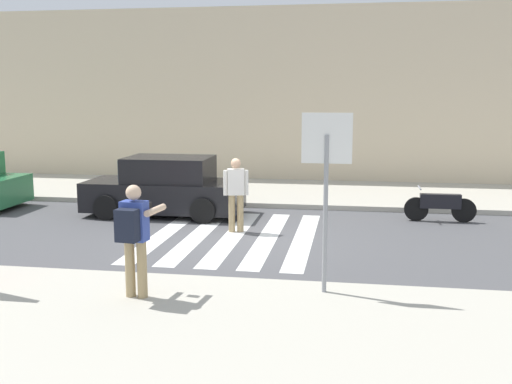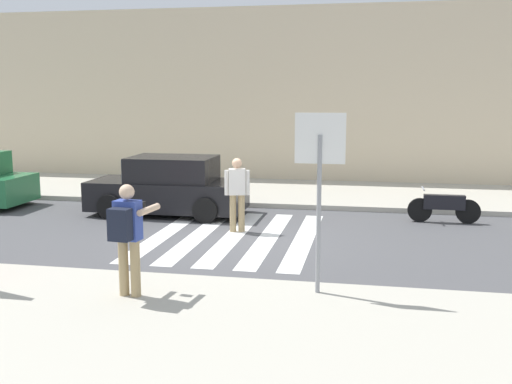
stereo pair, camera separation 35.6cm
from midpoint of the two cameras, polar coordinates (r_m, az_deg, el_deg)
The scene contains 14 objects.
ground_plane at distance 13.38m, azimuth -3.17°, elevation -4.45°, with size 120.00×120.00×0.00m, color #4C4C4F.
sidewalk_near at distance 7.73m, azimuth -13.45°, elevation -14.78°, with size 60.00×6.00×0.14m, color #B2AD9E.
sidewalk_far at distance 19.15m, azimuth 0.69°, elevation 0.01°, with size 60.00×4.80×0.14m, color #B2AD9E.
building_facade_far at distance 23.25m, azimuth 2.35°, elevation 9.14°, with size 56.00×4.00×6.18m, color beige.
crosswalk_stripe_0 at distance 13.99m, azimuth -9.42°, elevation -3.93°, with size 0.44×5.20×0.01m, color silver.
crosswalk_stripe_1 at distance 13.76m, azimuth -6.25°, elevation -4.08°, with size 0.44×5.20×0.01m, color silver.
crosswalk_stripe_2 at distance 13.57m, azimuth -2.99°, elevation -4.23°, with size 0.44×5.20×0.01m, color silver.
crosswalk_stripe_3 at distance 13.43m, azimuth 0.36°, elevation -4.37°, with size 0.44×5.20×0.01m, color silver.
crosswalk_stripe_4 at distance 13.33m, azimuth 3.77°, elevation -4.49°, with size 0.44×5.20×0.01m, color silver.
stop_sign at distance 9.07m, azimuth 5.61°, elevation 2.79°, with size 0.76×0.08×2.77m.
photographer_with_backpack at distance 9.15m, azimuth -12.65°, elevation -3.68°, with size 0.64×0.89×1.72m.
pedestrian_crossing at distance 13.82m, azimuth -2.67°, elevation 0.13°, with size 0.57×0.32×1.72m.
parked_car_black at distance 16.00m, azimuth -9.23°, elevation 0.39°, with size 4.10×1.92×1.55m.
motorcycle at distance 15.66m, azimuth 16.49°, elevation -1.23°, with size 1.76×0.60×0.87m.
Camera 1 is at (2.65, -12.71, 3.21)m, focal length 42.00 mm.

